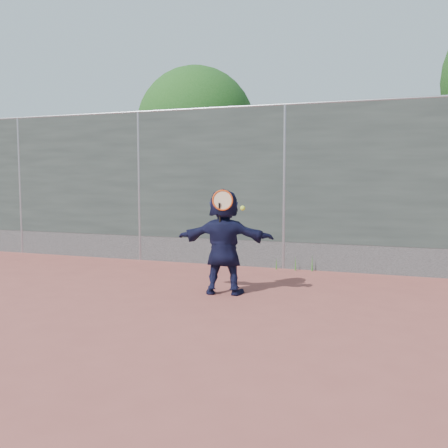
% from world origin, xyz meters
% --- Properties ---
extents(ground, '(80.00, 80.00, 0.00)m').
position_xyz_m(ground, '(0.00, 0.00, 0.00)').
color(ground, '#9E4C42').
rests_on(ground, ground).
extents(player, '(1.46, 0.66, 1.52)m').
position_xyz_m(player, '(-0.36, 1.21, 0.76)').
color(player, '#121433').
rests_on(player, ground).
extents(fence, '(20.00, 0.06, 3.03)m').
position_xyz_m(fence, '(-0.00, 3.50, 1.58)').
color(fence, '#38423D').
rests_on(fence, ground).
extents(swing_action, '(0.50, 0.21, 0.51)m').
position_xyz_m(swing_action, '(-0.28, 1.00, 1.34)').
color(swing_action, '#CE4313').
rests_on(swing_action, ground).
extents(tree_left, '(3.15, 3.00, 4.53)m').
position_xyz_m(tree_left, '(-2.85, 6.55, 2.94)').
color(tree_left, '#382314').
rests_on(tree_left, ground).
extents(weed_clump, '(0.68, 0.07, 0.30)m').
position_xyz_m(weed_clump, '(0.29, 3.38, 0.13)').
color(weed_clump, '#387226').
rests_on(weed_clump, ground).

